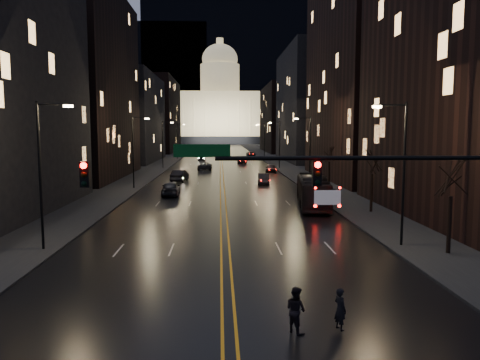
{
  "coord_description": "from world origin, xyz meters",
  "views": [
    {
      "loc": [
        -0.31,
        -18.14,
        7.29
      ],
      "look_at": [
        0.93,
        10.49,
        4.23
      ],
      "focal_mm": 35.0,
      "sensor_mm": 36.0,
      "label": 1
    }
  ],
  "objects": [
    {
      "name": "sidewalk_left",
      "position": [
        -14.0,
        130.0,
        0.08
      ],
      "size": [
        8.0,
        320.0,
        0.16
      ],
      "primitive_type": "cube",
      "color": "black",
      "rests_on": "ground"
    },
    {
      "name": "tree_right_far",
      "position": [
        13.0,
        38.0,
        4.53
      ],
      "size": [
        2.4,
        2.4,
        6.65
      ],
      "color": "black",
      "rests_on": "ground"
    },
    {
      "name": "building_left_dist",
      "position": [
        -21.0,
        140.0,
        12.0
      ],
      "size": [
        12.0,
        40.0,
        24.0
      ],
      "primitive_type": "cube",
      "color": "black",
      "rests_on": "ground"
    },
    {
      "name": "receding_car_b",
      "position": [
        8.5,
        61.52,
        0.78
      ],
      "size": [
        2.43,
        4.79,
        1.56
      ],
      "primitive_type": "imported",
      "rotation": [
        0.0,
        0.0,
        -0.13
      ],
      "color": "black",
      "rests_on": "ground"
    },
    {
      "name": "pedestrian_a",
      "position": [
        4.06,
        -1.86,
        0.79
      ],
      "size": [
        0.58,
        0.68,
        1.57
      ],
      "primitive_type": "imported",
      "rotation": [
        0.0,
        0.0,
        2.01
      ],
      "color": "black",
      "rests_on": "ground"
    },
    {
      "name": "streetlamp_left_mid",
      "position": [
        -10.81,
        40.0,
        5.08
      ],
      "size": [
        2.13,
        0.25,
        9.0
      ],
      "color": "black",
      "rests_on": "ground"
    },
    {
      "name": "tree_right_mid",
      "position": [
        13.0,
        22.0,
        4.53
      ],
      "size": [
        2.4,
        2.4,
        6.65
      ],
      "color": "black",
      "rests_on": "ground"
    },
    {
      "name": "building_left_mid",
      "position": [
        -21.0,
        54.0,
        14.0
      ],
      "size": [
        12.0,
        30.0,
        28.0
      ],
      "primitive_type": "cube",
      "color": "black",
      "rests_on": "ground"
    },
    {
      "name": "building_right_tall",
      "position": [
        21.0,
        50.0,
        19.0
      ],
      "size": [
        12.0,
        30.0,
        38.0
      ],
      "primitive_type": "cube",
      "color": "black",
      "rests_on": "ground"
    },
    {
      "name": "streetlamp_right_mid",
      "position": [
        10.81,
        40.0,
        5.08
      ],
      "size": [
        2.13,
        0.25,
        9.0
      ],
      "color": "black",
      "rests_on": "ground"
    },
    {
      "name": "building_left_far",
      "position": [
        -21.0,
        92.0,
        10.0
      ],
      "size": [
        12.0,
        34.0,
        20.0
      ],
      "primitive_type": "cube",
      "color": "black",
      "rests_on": "ground"
    },
    {
      "name": "oncoming_car_c",
      "position": [
        -3.06,
        67.92,
        0.73
      ],
      "size": [
        2.57,
        5.34,
        1.47
      ],
      "primitive_type": "imported",
      "rotation": [
        0.0,
        0.0,
        3.12
      ],
      "color": "black",
      "rests_on": "ground"
    },
    {
      "name": "center_line",
      "position": [
        0.0,
        130.0,
        0.03
      ],
      "size": [
        0.62,
        320.0,
        0.01
      ],
      "primitive_type": "cube",
      "color": "orange",
      "rests_on": "road"
    },
    {
      "name": "streetlamp_right_far",
      "position": [
        10.81,
        70.0,
        5.08
      ],
      "size": [
        2.13,
        0.25,
        9.0
      ],
      "color": "black",
      "rests_on": "ground"
    },
    {
      "name": "receding_car_d",
      "position": [
        8.5,
        113.38,
        0.65
      ],
      "size": [
        2.51,
        4.85,
        1.31
      ],
      "primitive_type": "imported",
      "rotation": [
        0.0,
        0.0,
        0.07
      ],
      "color": "black",
      "rests_on": "ground"
    },
    {
      "name": "oncoming_car_a",
      "position": [
        -5.82,
        34.03,
        0.82
      ],
      "size": [
        2.1,
        4.87,
        1.64
      ],
      "primitive_type": "imported",
      "rotation": [
        0.0,
        0.0,
        3.18
      ],
      "color": "black",
      "rests_on": "ground"
    },
    {
      "name": "building_right_dist",
      "position": [
        21.0,
        140.0,
        11.0
      ],
      "size": [
        12.0,
        40.0,
        22.0
      ],
      "primitive_type": "cube",
      "color": "black",
      "rests_on": "ground"
    },
    {
      "name": "oncoming_car_d",
      "position": [
        -4.71,
        94.34,
        0.65
      ],
      "size": [
        2.19,
        4.62,
        1.3
      ],
      "primitive_type": "imported",
      "rotation": [
        0.0,
        0.0,
        3.22
      ],
      "color": "black",
      "rests_on": "ground"
    },
    {
      "name": "oncoming_car_b",
      "position": [
        -6.04,
        48.52,
        0.83
      ],
      "size": [
        2.35,
        5.2,
        1.65
      ],
      "primitive_type": "imported",
      "rotation": [
        0.0,
        0.0,
        3.02
      ],
      "color": "black",
      "rests_on": "ground"
    },
    {
      "name": "capitol",
      "position": [
        0.0,
        250.0,
        17.15
      ],
      "size": [
        90.0,
        50.0,
        58.5
      ],
      "color": "black",
      "rests_on": "ground"
    },
    {
      "name": "streetlamp_right_near",
      "position": [
        10.81,
        10.0,
        5.08
      ],
      "size": [
        2.13,
        0.25,
        9.0
      ],
      "color": "black",
      "rests_on": "ground"
    },
    {
      "name": "traffic_signal",
      "position": [
        5.91,
        -0.0,
        5.1
      ],
      "size": [
        17.29,
        0.45,
        7.0
      ],
      "color": "black",
      "rests_on": "ground"
    },
    {
      "name": "building_right_mid",
      "position": [
        21.0,
        92.0,
        13.0
      ],
      "size": [
        12.0,
        34.0,
        26.0
      ],
      "primitive_type": "cube",
      "color": "black",
      "rests_on": "ground"
    },
    {
      "name": "receding_car_a",
      "position": [
        5.63,
        44.49,
        0.73
      ],
      "size": [
        1.98,
        4.57,
        1.46
      ],
      "primitive_type": "imported",
      "rotation": [
        0.0,
        0.0,
        -0.1
      ],
      "color": "black",
      "rests_on": "ground"
    },
    {
      "name": "tree_right_near",
      "position": [
        13.0,
        8.0,
        4.53
      ],
      "size": [
        2.4,
        2.4,
        6.65
      ],
      "color": "black",
      "rests_on": "ground"
    },
    {
      "name": "mountain_ridge",
      "position": [
        40.0,
        380.0,
        65.0
      ],
      "size": [
        520.0,
        60.0,
        130.0
      ],
      "primitive_type": "cube",
      "color": "black",
      "rests_on": "ground"
    },
    {
      "name": "bus",
      "position": [
        8.5,
        25.42,
        1.51
      ],
      "size": [
        3.85,
        11.06,
        3.02
      ],
      "primitive_type": "imported",
      "rotation": [
        0.0,
        0.0,
        -0.12
      ],
      "color": "black",
      "rests_on": "ground"
    },
    {
      "name": "sidewalk_right",
      "position": [
        14.0,
        130.0,
        0.08
      ],
      "size": [
        8.0,
        320.0,
        0.16
      ],
      "primitive_type": "cube",
      "color": "black",
      "rests_on": "ground"
    },
    {
      "name": "ground",
      "position": [
        0.0,
        0.0,
        0.0
      ],
      "size": [
        900.0,
        900.0,
        0.0
      ],
      "primitive_type": "plane",
      "color": "black",
      "rests_on": "ground"
    },
    {
      "name": "streetlamp_left_near",
      "position": [
        -10.81,
        10.0,
        5.08
      ],
      "size": [
        2.13,
        0.25,
        9.0
      ],
      "color": "black",
      "rests_on": "ground"
    },
    {
      "name": "streetlamp_left_dist",
      "position": [
        -10.81,
        100.0,
        5.08
      ],
      "size": [
        2.13,
        0.25,
        9.0
      ],
      "color": "black",
      "rests_on": "ground"
    },
    {
      "name": "streetlamp_left_far",
      "position": [
        -10.81,
        70.0,
        5.08
      ],
      "size": [
        2.13,
        0.25,
        9.0
      ],
      "color": "black",
      "rests_on": "ground"
    },
    {
      "name": "building_right_near",
      "position": [
        21.0,
        20.0,
        12.0
      ],
      "size": [
        12.0,
        26.0,
        24.0
      ],
      "primitive_type": "cube",
      "color": "black",
      "rests_on": "ground"
    },
    {
      "name": "receding_car_c",
      "position": [
        4.63,
        83.87,
        0.69
      ],
      "size": [
        2.51,
        4.96,
        1.38
      ],
      "primitive_type": "imported",
      "rotation": [
        0.0,
        0.0,
        -0.13
      ],
      "color": "black",
      "rests_on": "ground"
    },
    {
      "name": "streetlamp_right_dist",
      "position": [
        10.81,
        100.0,
        5.08
      ],
      "size": [
        2.13,
        0.25,
        9.0
      ],
      "color": "black",
      "rests_on": "ground"
    },
    {
      "name": "road",
      "position": [
        0.0,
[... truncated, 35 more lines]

